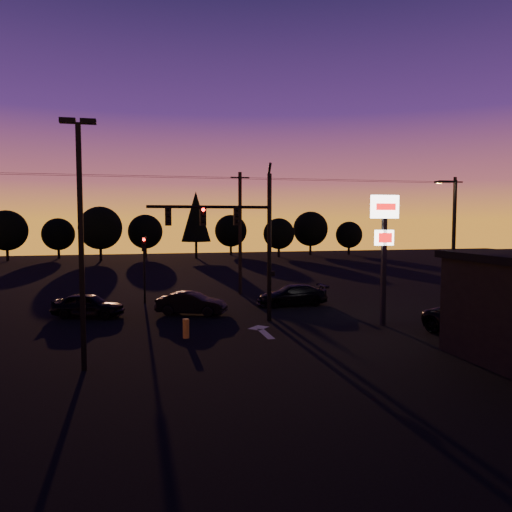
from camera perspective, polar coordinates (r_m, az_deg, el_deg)
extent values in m
plane|color=black|center=(23.42, 0.55, -9.50)|extent=(120.00, 120.00, 0.00)
cube|color=beige|center=(24.48, 1.11, -8.88)|extent=(0.35, 2.20, 0.01)
cube|color=beige|center=(25.81, 0.30, -8.20)|extent=(1.20, 1.20, 0.01)
cylinder|color=black|center=(27.05, 1.53, 0.92)|extent=(0.24, 0.24, 8.00)
cylinder|color=black|center=(27.13, 1.55, 9.81)|extent=(0.14, 0.52, 0.76)
cylinder|color=black|center=(26.34, -5.32, 5.60)|extent=(6.50, 0.16, 0.16)
cube|color=black|center=(26.58, -2.21, 4.53)|extent=(0.32, 0.22, 0.95)
sphere|color=black|center=(26.46, -2.16, 5.29)|extent=(0.18, 0.18, 0.18)
sphere|color=black|center=(26.46, -2.16, 4.64)|extent=(0.18, 0.18, 0.18)
sphere|color=black|center=(26.46, -2.16, 3.99)|extent=(0.18, 0.18, 0.18)
cube|color=black|center=(26.28, -6.07, 4.51)|extent=(0.32, 0.22, 0.95)
sphere|color=#FF0705|center=(26.16, -6.04, 5.28)|extent=(0.18, 0.18, 0.18)
sphere|color=black|center=(26.15, -6.04, 4.62)|extent=(0.18, 0.18, 0.18)
sphere|color=black|center=(26.15, -6.03, 3.97)|extent=(0.18, 0.18, 0.18)
cube|color=black|center=(26.10, -10.00, 4.47)|extent=(0.32, 0.22, 0.95)
sphere|color=black|center=(25.97, -10.00, 5.25)|extent=(0.18, 0.18, 0.18)
sphere|color=black|center=(25.97, -9.99, 4.59)|extent=(0.18, 0.18, 0.18)
sphere|color=black|center=(25.97, -9.98, 3.92)|extent=(0.18, 0.18, 0.18)
cube|color=black|center=(27.21, 1.89, -2.02)|extent=(0.22, 0.18, 0.28)
cylinder|color=black|center=(33.76, -12.63, -2.27)|extent=(0.14, 0.14, 3.60)
cube|color=black|center=(33.59, -12.69, 1.30)|extent=(0.30, 0.20, 0.90)
sphere|color=#FF0705|center=(33.45, -12.69, 1.83)|extent=(0.18, 0.18, 0.18)
sphere|color=black|center=(33.47, -12.69, 1.35)|extent=(0.18, 0.18, 0.18)
sphere|color=black|center=(33.48, -12.68, 0.88)|extent=(0.18, 0.18, 0.18)
cube|color=black|center=(19.16, -19.35, 0.82)|extent=(0.18, 0.18, 9.00)
cube|color=black|center=(19.48, -20.74, 14.28)|extent=(0.55, 0.30, 0.18)
cube|color=black|center=(19.42, -18.63, 14.36)|extent=(0.55, 0.30, 0.18)
cube|color=black|center=(26.82, 14.38, -0.95)|extent=(0.22, 0.22, 6.40)
cube|color=white|center=(26.73, 14.50, 5.47)|extent=(1.50, 0.25, 1.20)
cube|color=red|center=(26.60, 14.64, 5.47)|extent=(1.10, 0.02, 0.35)
cube|color=white|center=(26.74, 14.44, 2.04)|extent=(1.00, 0.22, 0.80)
cube|color=red|center=(26.62, 14.57, 2.03)|extent=(0.75, 0.02, 0.50)
cylinder|color=black|center=(33.86, 21.68, 1.29)|extent=(0.20, 0.20, 8.00)
cylinder|color=black|center=(33.56, 21.02, 7.95)|extent=(1.20, 0.14, 0.14)
cube|color=black|center=(33.22, 20.16, 7.93)|extent=(0.50, 0.22, 0.14)
plane|color=#FFB759|center=(33.22, 20.16, 7.79)|extent=(0.35, 0.35, 0.00)
cylinder|color=black|center=(36.86, -1.83, 2.58)|extent=(0.26, 0.26, 9.00)
cube|color=black|center=(36.97, -1.84, 8.95)|extent=(1.40, 0.10, 0.10)
cylinder|color=black|center=(44.24, 21.65, 2.56)|extent=(0.26, 0.26, 9.00)
cube|color=black|center=(44.33, 21.80, 7.87)|extent=(1.40, 0.10, 0.10)
cylinder|color=black|center=(35.59, -16.13, 8.89)|extent=(18.00, 0.02, 0.02)
cylinder|color=black|center=(36.19, -16.10, 8.89)|extent=(18.00, 0.02, 0.02)
cylinder|color=black|center=(36.79, -16.06, 8.73)|extent=(18.00, 0.02, 0.02)
cylinder|color=black|center=(39.27, 11.45, 8.52)|extent=(18.00, 0.02, 0.02)
cylinder|color=black|center=(39.81, 11.08, 8.53)|extent=(18.00, 0.02, 0.02)
cylinder|color=black|center=(40.35, 10.72, 8.41)|extent=(18.00, 0.02, 0.02)
cube|color=black|center=(24.00, 24.22, -6.13)|extent=(2.20, 0.05, 1.60)
cylinder|color=orange|center=(23.79, -8.00, -8.21)|extent=(0.30, 0.30, 0.91)
cylinder|color=black|center=(74.03, -26.53, 0.11)|extent=(0.36, 0.36, 1.62)
sphere|color=black|center=(73.89, -26.61, 2.63)|extent=(5.36, 5.36, 5.36)
cylinder|color=black|center=(75.91, -21.61, 0.26)|extent=(0.36, 0.36, 1.38)
sphere|color=black|center=(75.78, -21.66, 2.33)|extent=(4.54, 4.54, 4.54)
cylinder|color=black|center=(70.33, -17.32, 0.22)|extent=(0.36, 0.36, 1.75)
sphere|color=black|center=(70.19, -17.38, 3.08)|extent=(5.77, 5.78, 5.78)
cylinder|color=black|center=(74.22, -12.50, 0.42)|extent=(0.36, 0.36, 1.50)
sphere|color=black|center=(74.08, -12.54, 2.74)|extent=(4.95, 4.95, 4.95)
cylinder|color=black|center=(71.70, -6.85, 0.71)|extent=(0.36, 0.36, 2.38)
cone|color=black|center=(71.57, -6.88, 4.51)|extent=(4.18, 4.18, 7.12)
cylinder|color=black|center=(77.59, -2.89, 0.68)|extent=(0.36, 0.36, 1.50)
sphere|color=black|center=(77.46, -2.90, 2.89)|extent=(4.95, 4.95, 4.95)
cylinder|color=black|center=(73.18, 2.62, 0.41)|extent=(0.36, 0.36, 1.38)
sphere|color=black|center=(73.05, 2.63, 2.57)|extent=(4.54, 4.54, 4.54)
cylinder|color=black|center=(77.89, 6.23, 0.72)|extent=(0.36, 0.36, 1.62)
sphere|color=black|center=(77.76, 6.25, 3.11)|extent=(5.36, 5.36, 5.36)
cylinder|color=black|center=(79.24, 10.56, 0.59)|extent=(0.36, 0.36, 1.25)
sphere|color=black|center=(79.13, 10.58, 2.40)|extent=(4.12, 4.12, 4.12)
imported|color=black|center=(29.99, -18.62, -5.35)|extent=(4.31, 2.90, 1.36)
imported|color=black|center=(29.43, -7.39, -5.38)|extent=(4.26, 2.87, 1.33)
imported|color=black|center=(32.35, 4.14, -4.49)|extent=(4.60, 1.93, 1.33)
imported|color=black|center=(25.82, 24.41, -6.88)|extent=(4.15, 5.93, 1.50)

